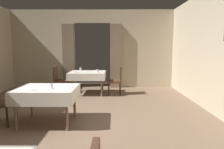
% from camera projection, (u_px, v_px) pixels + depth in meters
% --- Properties ---
extents(ground, '(10.08, 10.08, 0.00)m').
position_uv_depth(ground, '(71.00, 127.00, 3.93)').
color(ground, '#7A604C').
extents(wall_back, '(6.40, 0.27, 3.00)m').
position_uv_depth(wall_back, '(92.00, 49.00, 7.88)').
color(wall_back, beige).
rests_on(wall_back, ground).
extents(dining_table_mid, '(1.20, 0.99, 0.75)m').
position_uv_depth(dining_table_mid, '(47.00, 92.00, 4.07)').
color(dining_table_mid, '#7A604C').
rests_on(dining_table_mid, ground).
extents(dining_table_far, '(1.21, 1.01, 0.75)m').
position_uv_depth(dining_table_far, '(88.00, 74.00, 6.74)').
color(dining_table_far, '#7A604C').
rests_on(dining_table_far, ground).
extents(chair_far_left, '(0.44, 0.44, 0.93)m').
position_uv_depth(chair_far_left, '(59.00, 78.00, 6.86)').
color(chair_far_left, black).
rests_on(chair_far_left, ground).
extents(chair_far_right, '(0.44, 0.44, 0.93)m').
position_uv_depth(chair_far_right, '(117.00, 79.00, 6.72)').
color(chair_far_right, black).
rests_on(chair_far_right, ground).
extents(glass_mid_a, '(0.07, 0.07, 0.10)m').
position_uv_depth(glass_mid_a, '(52.00, 86.00, 3.94)').
color(glass_mid_a, silver).
rests_on(glass_mid_a, dining_table_mid).
extents(plate_mid_b, '(0.24, 0.24, 0.01)m').
position_uv_depth(plate_mid_b, '(68.00, 87.00, 4.05)').
color(plate_mid_b, white).
rests_on(plate_mid_b, dining_table_mid).
extents(plate_mid_c, '(0.20, 0.20, 0.01)m').
position_uv_depth(plate_mid_c, '(31.00, 90.00, 3.79)').
color(plate_mid_c, white).
rests_on(plate_mid_c, dining_table_mid).
extents(plate_far_a, '(0.23, 0.23, 0.01)m').
position_uv_depth(plate_far_a, '(87.00, 71.00, 6.88)').
color(plate_far_a, white).
rests_on(plate_far_a, dining_table_far).
extents(glass_far_b, '(0.07, 0.07, 0.10)m').
position_uv_depth(glass_far_b, '(81.00, 69.00, 7.07)').
color(glass_far_b, silver).
rests_on(glass_far_b, dining_table_far).
extents(glass_far_c, '(0.08, 0.08, 0.09)m').
position_uv_depth(glass_far_c, '(97.00, 71.00, 6.57)').
color(glass_far_c, silver).
rests_on(glass_far_c, dining_table_far).
extents(plate_far_d, '(0.24, 0.24, 0.01)m').
position_uv_depth(plate_far_d, '(76.00, 72.00, 6.54)').
color(plate_far_d, white).
rests_on(plate_far_d, dining_table_far).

